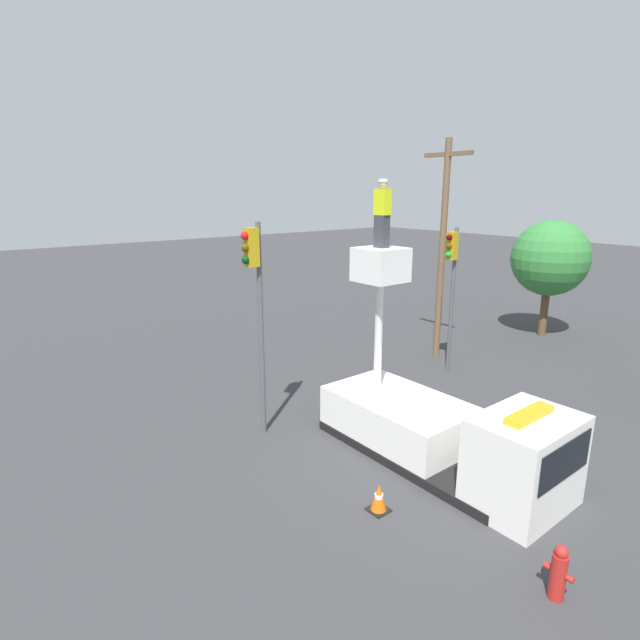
% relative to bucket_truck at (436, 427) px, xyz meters
% --- Properties ---
extents(ground_plane, '(120.00, 120.00, 0.00)m').
position_rel_bucket_truck_xyz_m(ground_plane, '(-0.44, 0.00, -0.94)').
color(ground_plane, '#38383A').
extents(bucket_truck, '(6.47, 2.41, 5.27)m').
position_rel_bucket_truck_xyz_m(bucket_truck, '(0.00, 0.00, 0.00)').
color(bucket_truck, black).
rests_on(bucket_truck, ground).
extents(worker, '(0.40, 0.26, 1.75)m').
position_rel_bucket_truck_xyz_m(worker, '(-2.14, 0.00, 5.21)').
color(worker, '#38383D').
rests_on(worker, bucket_truck).
extents(traffic_light_pole, '(0.34, 0.57, 5.95)m').
position_rel_bucket_truck_xyz_m(traffic_light_pole, '(-4.08, -2.70, 3.25)').
color(traffic_light_pole, '#515156').
rests_on(traffic_light_pole, ground).
extents(traffic_light_across, '(0.34, 0.57, 5.44)m').
position_rel_bucket_truck_xyz_m(traffic_light_across, '(-4.02, 5.59, 2.91)').
color(traffic_light_across, '#515156').
rests_on(traffic_light_across, ground).
extents(fire_hydrant, '(0.50, 0.26, 1.02)m').
position_rel_bucket_truck_xyz_m(fire_hydrant, '(4.15, -1.91, -0.44)').
color(fire_hydrant, '#B2231E').
rests_on(fire_hydrant, ground).
extents(traffic_cone_rear, '(0.51, 0.51, 0.68)m').
position_rel_bucket_truck_xyz_m(traffic_cone_rear, '(-4.12, 0.54, -0.62)').
color(traffic_cone_rear, black).
rests_on(traffic_cone_rear, ground).
extents(traffic_cone_curbside, '(0.43, 0.43, 0.64)m').
position_rel_bucket_truck_xyz_m(traffic_cone_curbside, '(0.57, -2.58, -0.64)').
color(traffic_cone_curbside, black).
rests_on(traffic_cone_curbside, ground).
extents(tree_right_bg, '(3.47, 3.47, 5.43)m').
position_rel_bucket_truck_xyz_m(tree_right_bg, '(-4.22, 13.15, 2.74)').
color(tree_right_bg, brown).
rests_on(tree_right_bg, ground).
extents(utility_pole, '(2.20, 0.26, 8.67)m').
position_rel_bucket_truck_xyz_m(utility_pole, '(-5.46, 6.82, 3.72)').
color(utility_pole, brown).
rests_on(utility_pole, ground).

